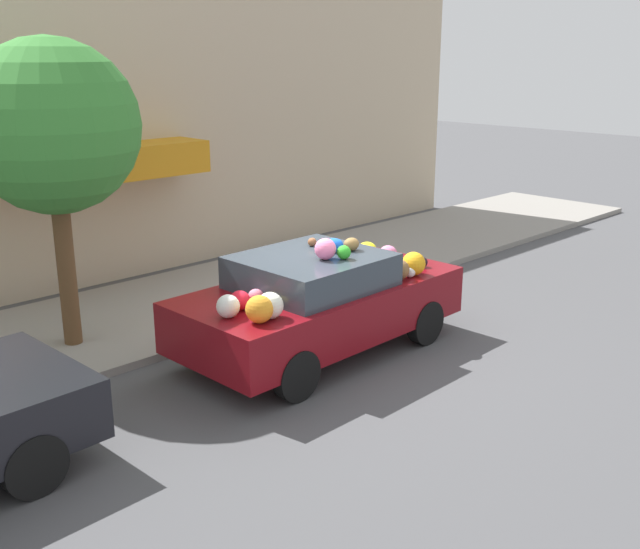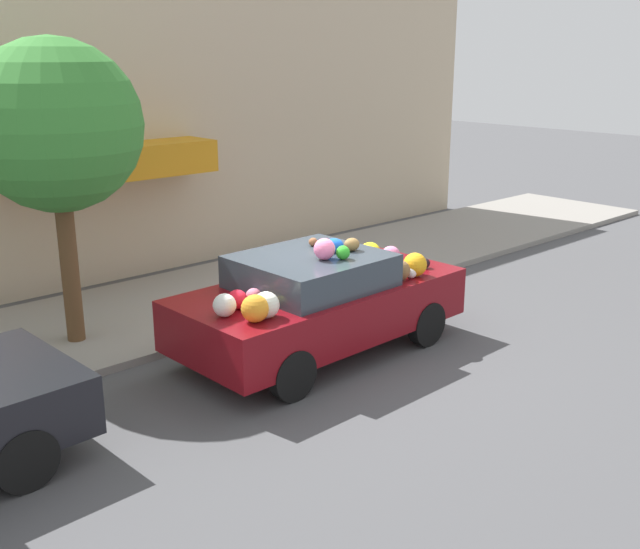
# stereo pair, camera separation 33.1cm
# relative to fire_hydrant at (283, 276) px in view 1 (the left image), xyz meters

# --- Properties ---
(ground_plane) EXTENTS (60.00, 60.00, 0.00)m
(ground_plane) POSITION_rel_fire_hydrant_xyz_m (-1.01, -1.75, -0.46)
(ground_plane) COLOR #4C4C4F
(sidewalk_curb) EXTENTS (24.00, 3.20, 0.11)m
(sidewalk_curb) POSITION_rel_fire_hydrant_xyz_m (-1.01, 0.95, -0.40)
(sidewalk_curb) COLOR gray
(sidewalk_curb) RESTS_ON ground
(building_facade) EXTENTS (18.00, 1.20, 5.41)m
(building_facade) POSITION_rel_fire_hydrant_xyz_m (-1.05, 3.16, 2.22)
(building_facade) COLOR #C6B293
(building_facade) RESTS_ON ground
(street_tree) EXTENTS (2.23, 2.23, 4.04)m
(street_tree) POSITION_rel_fire_hydrant_xyz_m (-3.39, 0.51, 2.56)
(street_tree) COLOR brown
(street_tree) RESTS_ON sidewalk_curb
(fire_hydrant) EXTENTS (0.20, 0.20, 0.70)m
(fire_hydrant) POSITION_rel_fire_hydrant_xyz_m (0.00, 0.00, 0.00)
(fire_hydrant) COLOR red
(fire_hydrant) RESTS_ON sidewalk_curb
(art_car) EXTENTS (4.07, 1.93, 1.68)m
(art_car) POSITION_rel_fire_hydrant_xyz_m (-1.04, -1.91, 0.30)
(art_car) COLOR maroon
(art_car) RESTS_ON ground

